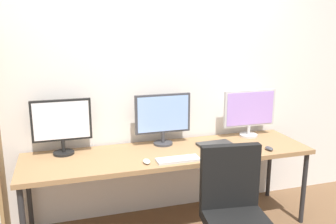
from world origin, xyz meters
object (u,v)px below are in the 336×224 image
at_px(mouse_right_side, 269,148).
at_px(keyboard_main, 178,159).
at_px(mouse_left_side, 147,161).
at_px(monitor_center, 163,117).
at_px(desk, 170,157).
at_px(monitor_left, 62,124).
at_px(laptop_closed, 216,145).
at_px(monitor_right, 250,111).

bearing_deg(mouse_right_side, keyboard_main, -179.65).
bearing_deg(mouse_left_side, monitor_center, 58.43).
bearing_deg(desk, monitor_left, 166.73).
relative_size(keyboard_main, mouse_left_side, 3.76).
relative_size(desk, laptop_closed, 7.96).
height_order(keyboard_main, laptop_closed, laptop_closed).
distance_m(monitor_center, mouse_left_side, 0.56).
relative_size(monitor_right, keyboard_main, 1.52).
bearing_deg(laptop_closed, mouse_left_side, -166.17).
height_order(monitor_left, mouse_left_side, monitor_left).
bearing_deg(laptop_closed, monitor_center, 152.42).
relative_size(monitor_left, monitor_right, 0.91).
bearing_deg(mouse_left_side, mouse_right_side, -0.62).
bearing_deg(laptop_closed, keyboard_main, -155.63).
xyz_separation_m(monitor_right, mouse_right_side, (-0.04, -0.44, -0.25)).
distance_m(keyboard_main, mouse_right_side, 0.86).
distance_m(monitor_center, mouse_right_side, 1.00).
bearing_deg(mouse_right_side, monitor_right, 85.39).
bearing_deg(mouse_left_side, desk, 39.15).
xyz_separation_m(monitor_right, keyboard_main, (-0.90, -0.44, -0.25)).
relative_size(monitor_center, laptop_closed, 1.64).
bearing_deg(monitor_right, desk, -166.72).
distance_m(monitor_right, mouse_right_side, 0.50).
height_order(desk, monitor_left, monitor_left).
bearing_deg(mouse_left_side, monitor_left, 146.38).
xyz_separation_m(monitor_left, keyboard_main, (0.90, -0.44, -0.26)).
height_order(mouse_left_side, laptop_closed, mouse_left_side).
height_order(monitor_left, keyboard_main, monitor_left).
bearing_deg(keyboard_main, mouse_right_side, 0.35).
xyz_separation_m(desk, monitor_right, (0.90, 0.21, 0.31)).
bearing_deg(monitor_center, desk, -90.00).
bearing_deg(monitor_left, monitor_right, 0.00).
relative_size(desk, mouse_right_side, 26.52).
bearing_deg(mouse_right_side, laptop_closed, 150.51).
height_order(monitor_right, mouse_left_side, monitor_right).
xyz_separation_m(monitor_left, monitor_center, (0.90, 0.00, -0.00)).
distance_m(monitor_left, keyboard_main, 1.04).
distance_m(monitor_center, laptop_closed, 0.56).
height_order(desk, monitor_center, monitor_center).
bearing_deg(desk, monitor_right, 13.28).
relative_size(desk, monitor_right, 4.63).
xyz_separation_m(monitor_center, mouse_left_side, (-0.26, -0.42, -0.25)).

